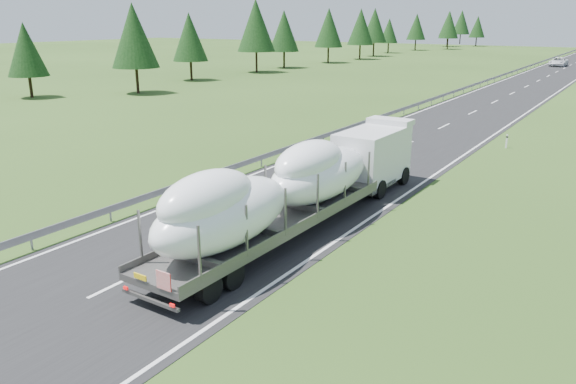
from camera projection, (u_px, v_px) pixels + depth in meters
The scene contains 6 objects.
ground at pixel (122, 282), 19.95m from camera, with size 400.00×400.00×0.00m, color #294517.
road_surface at pixel (558, 71), 100.25m from camera, with size 10.00×400.00×0.02m, color black.
guardrail at pixel (527, 67), 102.78m from camera, with size 0.10×400.00×0.76m.
tree_line_left at pixel (318, 28), 115.84m from camera, with size 15.72×258.46×12.48m.
boat_truck at pixel (300, 182), 24.32m from camera, with size 2.93×19.25×4.00m.
distant_van at pixel (559, 62), 110.97m from camera, with size 2.88×6.24×1.73m, color silver.
Camera 1 is at (14.77, -12.03, 8.94)m, focal length 35.00 mm.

